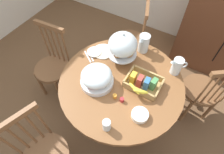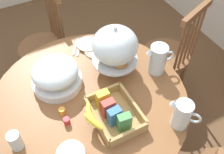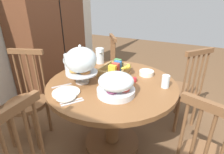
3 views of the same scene
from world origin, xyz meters
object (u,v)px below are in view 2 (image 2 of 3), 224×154
object	(u,v)px
china_plate_large	(100,49)
windsor_chair_far_side	(45,47)
pastry_stand_with_dome	(115,47)
china_plate_small	(88,44)
windsor_chair_facing_door	(168,56)
dining_table	(92,118)
drinking_glass	(15,141)
orange_juice_pitcher	(182,115)
fruit_platter_covered	(56,75)
milk_pitcher	(158,60)
cereal_basket	(112,113)

from	to	relation	value
china_plate_large	windsor_chair_far_side	bearing A→B (deg)	-152.36
pastry_stand_with_dome	china_plate_small	distance (m)	0.35
windsor_chair_facing_door	china_plate_large	xyz separation A→B (m)	(-0.06, -0.60, 0.29)
dining_table	windsor_chair_facing_door	xyz separation A→B (m)	(-0.29, 0.83, -0.06)
china_plate_large	drinking_glass	world-z (taller)	drinking_glass
orange_juice_pitcher	china_plate_small	world-z (taller)	orange_juice_pitcher
fruit_platter_covered	milk_pitcher	xyz separation A→B (m)	(0.18, 0.59, 0.00)
windsor_chair_facing_door	drinking_glass	xyz separation A→B (m)	(0.40, -1.28, 0.34)
orange_juice_pitcher	windsor_chair_far_side	bearing A→B (deg)	-162.58
fruit_platter_covered	china_plate_large	distance (m)	0.41
orange_juice_pitcher	china_plate_small	xyz separation A→B (m)	(-0.80, -0.18, -0.06)
pastry_stand_with_dome	fruit_platter_covered	world-z (taller)	pastry_stand_with_dome
milk_pitcher	china_plate_large	bearing A→B (deg)	-146.28
fruit_platter_covered	cereal_basket	world-z (taller)	fruit_platter_covered
windsor_chair_far_side	china_plate_small	world-z (taller)	windsor_chair_far_side
pastry_stand_with_dome	milk_pitcher	xyz separation A→B (m)	(0.13, 0.23, -0.11)
windsor_chair_far_side	fruit_platter_covered	size ratio (longest dim) A/B	3.25
orange_juice_pitcher	fruit_platter_covered	bearing A→B (deg)	-139.79
pastry_stand_with_dome	cereal_basket	world-z (taller)	pastry_stand_with_dome
pastry_stand_with_dome	windsor_chair_facing_door	bearing A→B (deg)	105.43
dining_table	milk_pitcher	size ratio (longest dim) A/B	5.92
milk_pitcher	dining_table	bearing A→B (deg)	-90.22
milk_pitcher	china_plate_small	distance (m)	0.51
windsor_chair_facing_door	pastry_stand_with_dome	distance (m)	0.79
dining_table	windsor_chair_far_side	world-z (taller)	windsor_chair_far_side
fruit_platter_covered	milk_pitcher	world-z (taller)	milk_pitcher
windsor_chair_far_side	orange_juice_pitcher	world-z (taller)	windsor_chair_far_side
windsor_chair_far_side	milk_pitcher	size ratio (longest dim) A/B	4.99
pastry_stand_with_dome	cereal_basket	size ratio (longest dim) A/B	1.09
dining_table	windsor_chair_far_side	xyz separation A→B (m)	(-0.88, -0.04, -0.06)
cereal_basket	china_plate_small	bearing A→B (deg)	167.99
fruit_platter_covered	drinking_glass	bearing A→B (deg)	-47.18
dining_table	orange_juice_pitcher	distance (m)	0.60
pastry_stand_with_dome	china_plate_large	bearing A→B (deg)	-179.93
orange_juice_pitcher	cereal_basket	distance (m)	0.37
china_plate_small	china_plate_large	bearing A→B (deg)	40.28
windsor_chair_facing_door	pastry_stand_with_dome	size ratio (longest dim) A/B	2.83
windsor_chair_facing_door	fruit_platter_covered	distance (m)	1.03
china_plate_large	china_plate_small	world-z (taller)	china_plate_small
orange_juice_pitcher	milk_pitcher	bearing A→B (deg)	163.56
windsor_chair_far_side	milk_pitcher	world-z (taller)	windsor_chair_far_side
fruit_platter_covered	orange_juice_pitcher	bearing A→B (deg)	40.21
drinking_glass	milk_pitcher	bearing A→B (deg)	96.99
dining_table	windsor_chair_far_side	distance (m)	0.88
fruit_platter_covered	orange_juice_pitcher	distance (m)	0.74
dining_table	windsor_chair_facing_door	size ratio (longest dim) A/B	1.19
windsor_chair_facing_door	orange_juice_pitcher	size ratio (longest dim) A/B	5.57
orange_juice_pitcher	cereal_basket	size ratio (longest dim) A/B	0.55
pastry_stand_with_dome	china_plate_large	world-z (taller)	pastry_stand_with_dome
milk_pitcher	cereal_basket	distance (m)	0.46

